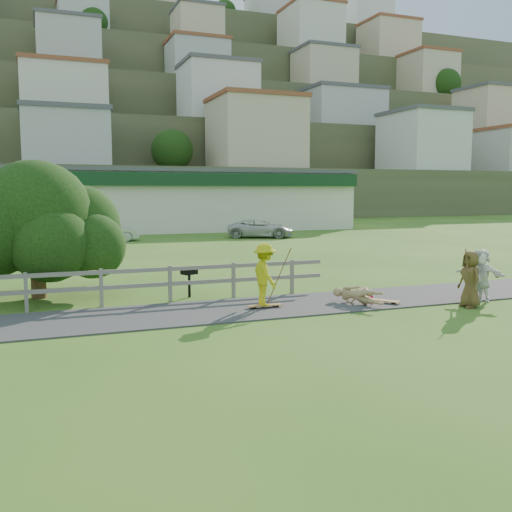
# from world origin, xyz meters

# --- Properties ---
(ground) EXTENTS (260.00, 260.00, 0.00)m
(ground) POSITION_xyz_m (0.00, 0.00, 0.00)
(ground) COLOR #32621C
(ground) RESTS_ON ground
(path) EXTENTS (34.00, 3.00, 0.04)m
(path) POSITION_xyz_m (0.00, 1.50, 0.02)
(path) COLOR #333335
(path) RESTS_ON ground
(fence) EXTENTS (15.05, 0.10, 1.10)m
(fence) POSITION_xyz_m (-4.62, 3.30, 0.72)
(fence) COLOR #67635A
(fence) RESTS_ON ground
(strip_mall) EXTENTS (32.50, 10.75, 5.10)m
(strip_mall) POSITION_xyz_m (4.00, 34.94, 2.58)
(strip_mall) COLOR beige
(strip_mall) RESTS_ON ground
(hillside) EXTENTS (220.00, 67.00, 47.50)m
(hillside) POSITION_xyz_m (0.00, 91.31, 14.41)
(hillside) COLOR #424E2E
(hillside) RESTS_ON ground
(skater_rider) EXTENTS (0.68, 1.15, 1.76)m
(skater_rider) POSITION_xyz_m (0.27, 1.34, 0.88)
(skater_rider) COLOR gold
(skater_rider) RESTS_ON ground
(skater_fallen) EXTENTS (1.62, 1.02, 0.59)m
(skater_fallen) POSITION_xyz_m (2.99, 0.87, 0.29)
(skater_fallen) COLOR tan
(skater_fallen) RESTS_ON ground
(spectator_a) EXTENTS (0.64, 0.79, 1.54)m
(spectator_a) POSITION_xyz_m (6.61, 0.10, 0.77)
(spectator_a) COLOR silver
(spectator_a) RESTS_ON ground
(spectator_c) EXTENTS (0.56, 0.82, 1.62)m
(spectator_c) POSITION_xyz_m (5.82, -0.52, 0.81)
(spectator_c) COLOR brown
(spectator_c) RESTS_ON ground
(spectator_d) EXTENTS (1.06, 1.52, 1.58)m
(spectator_d) POSITION_xyz_m (6.80, 0.10, 0.79)
(spectator_d) COLOR white
(spectator_d) RESTS_ON ground
(car_silver) EXTENTS (3.96, 1.53, 1.29)m
(car_silver) POSITION_xyz_m (-1.35, 25.12, 0.64)
(car_silver) COLOR #A8ABAF
(car_silver) RESTS_ON ground
(car_white) EXTENTS (5.13, 3.77, 1.30)m
(car_white) POSITION_xyz_m (9.09, 24.34, 0.65)
(car_white) COLOR #BBBBB7
(car_white) RESTS_ON ground
(tree) EXTENTS (5.58, 5.58, 3.10)m
(tree) POSITION_xyz_m (-5.68, 5.37, 1.55)
(tree) COLOR black
(tree) RESTS_ON ground
(bbq) EXTENTS (0.54, 0.48, 0.96)m
(bbq) POSITION_xyz_m (-1.27, 3.85, 0.48)
(bbq) COLOR black
(bbq) RESTS_ON ground
(longboard_rider) EXTENTS (1.00, 0.25, 0.11)m
(longboard_rider) POSITION_xyz_m (0.27, 1.34, 0.06)
(longboard_rider) COLOR olive
(longboard_rider) RESTS_ON ground
(longboard_fallen) EXTENTS (0.80, 0.96, 0.11)m
(longboard_fallen) POSITION_xyz_m (3.79, 0.77, 0.06)
(longboard_fallen) COLOR olive
(longboard_fallen) RESTS_ON ground
(helmet) EXTENTS (0.26, 0.26, 0.26)m
(helmet) POSITION_xyz_m (3.59, 1.22, 0.13)
(helmet) COLOR #AF071C
(helmet) RESTS_ON ground
(pole_rider) EXTENTS (0.03, 0.03, 1.84)m
(pole_rider) POSITION_xyz_m (0.87, 1.74, 0.92)
(pole_rider) COLOR brown
(pole_rider) RESTS_ON ground
(pole_spec_left) EXTENTS (0.03, 0.03, 1.74)m
(pole_spec_left) POSITION_xyz_m (5.56, -0.72, 0.87)
(pole_spec_left) COLOR brown
(pole_spec_left) RESTS_ON ground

